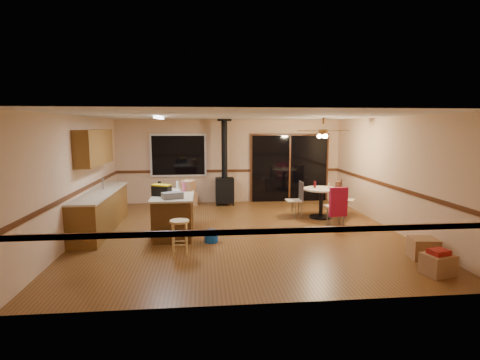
{
  "coord_description": "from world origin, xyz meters",
  "views": [
    {
      "loc": [
        -0.84,
        -8.19,
        2.35
      ],
      "look_at": [
        0.0,
        0.3,
        1.15
      ],
      "focal_mm": 28.0,
      "sensor_mm": 36.0,
      "label": 1
    }
  ],
  "objects": [
    {
      "name": "floor",
      "position": [
        0.0,
        0.0,
        0.0
      ],
      "size": [
        7.0,
        7.0,
        0.0
      ],
      "primitive_type": "plane",
      "color": "brown",
      "rests_on": "ground"
    },
    {
      "name": "ceiling",
      "position": [
        0.0,
        0.0,
        2.6
      ],
      "size": [
        7.0,
        7.0,
        0.0
      ],
      "primitive_type": "plane",
      "rotation": [
        3.14,
        0.0,
        0.0
      ],
      "color": "silver",
      "rests_on": "ground"
    },
    {
      "name": "wall_back",
      "position": [
        0.0,
        3.5,
        1.3
      ],
      "size": [
        7.0,
        0.0,
        7.0
      ],
      "primitive_type": "plane",
      "rotation": [
        1.57,
        0.0,
        0.0
      ],
      "color": "tan",
      "rests_on": "ground"
    },
    {
      "name": "wall_front",
      "position": [
        0.0,
        -3.5,
        1.3
      ],
      "size": [
        7.0,
        0.0,
        7.0
      ],
      "primitive_type": "plane",
      "rotation": [
        -1.57,
        0.0,
        0.0
      ],
      "color": "tan",
      "rests_on": "ground"
    },
    {
      "name": "wall_left",
      "position": [
        -3.5,
        0.0,
        1.3
      ],
      "size": [
        0.0,
        7.0,
        7.0
      ],
      "primitive_type": "plane",
      "rotation": [
        1.57,
        0.0,
        1.57
      ],
      "color": "tan",
      "rests_on": "ground"
    },
    {
      "name": "wall_right",
      "position": [
        3.5,
        0.0,
        1.3
      ],
      "size": [
        0.0,
        7.0,
        7.0
      ],
      "primitive_type": "plane",
      "rotation": [
        1.57,
        0.0,
        -1.57
      ],
      "color": "tan",
      "rests_on": "ground"
    },
    {
      "name": "chair_rail",
      "position": [
        0.0,
        0.0,
        1.0
      ],
      "size": [
        7.0,
        7.0,
        0.08
      ],
      "primitive_type": null,
      "color": "#472411",
      "rests_on": "ground"
    },
    {
      "name": "window",
      "position": [
        -1.6,
        3.45,
        1.5
      ],
      "size": [
        1.72,
        0.1,
        1.32
      ],
      "primitive_type": "cube",
      "color": "black",
      "rests_on": "ground"
    },
    {
      "name": "sliding_door",
      "position": [
        1.9,
        3.45,
        1.05
      ],
      "size": [
        2.52,
        0.1,
        2.1
      ],
      "primitive_type": "cube",
      "color": "black",
      "rests_on": "ground"
    },
    {
      "name": "lower_cabinets",
      "position": [
        -3.2,
        0.5,
        0.43
      ],
      "size": [
        0.6,
        3.0,
        0.86
      ],
      "primitive_type": "cube",
      "color": "brown",
      "rests_on": "ground"
    },
    {
      "name": "countertop",
      "position": [
        -3.2,
        0.5,
        0.88
      ],
      "size": [
        0.64,
        3.04,
        0.04
      ],
      "primitive_type": "cube",
      "color": "#C3B697",
      "rests_on": "lower_cabinets"
    },
    {
      "name": "upper_cabinets",
      "position": [
        -3.33,
        0.7,
        1.9
      ],
      "size": [
        0.35,
        2.0,
        0.8
      ],
      "primitive_type": "cube",
      "color": "brown",
      "rests_on": "ground"
    },
    {
      "name": "kitchen_island",
      "position": [
        -1.5,
        0.0,
        0.45
      ],
      "size": [
        0.88,
        1.68,
        0.9
      ],
      "color": "#4B2E12",
      "rests_on": "ground"
    },
    {
      "name": "wood_stove",
      "position": [
        -0.2,
        3.05,
        0.73
      ],
      "size": [
        0.55,
        0.5,
        2.52
      ],
      "color": "black",
      "rests_on": "ground"
    },
    {
      "name": "ceiling_fan",
      "position": [
        2.22,
        1.15,
        2.21
      ],
      "size": [
        0.24,
        0.24,
        0.55
      ],
      "color": "brown",
      "rests_on": "ceiling"
    },
    {
      "name": "fluorescent_strip",
      "position": [
        -1.8,
        0.3,
        2.56
      ],
      "size": [
        0.1,
        1.2,
        0.04
      ],
      "primitive_type": "cube",
      "color": "white",
      "rests_on": "ceiling"
    },
    {
      "name": "toolbox_grey",
      "position": [
        -1.48,
        -0.51,
        0.96
      ],
      "size": [
        0.47,
        0.37,
        0.13
      ],
      "primitive_type": "cube",
      "rotation": [
        0.0,
        0.0,
        0.39
      ],
      "color": "slate",
      "rests_on": "kitchen_island"
    },
    {
      "name": "toolbox_black",
      "position": [
        -1.73,
        -0.18,
        1.01
      ],
      "size": [
        0.44,
        0.34,
        0.21
      ],
      "primitive_type": "cube",
      "rotation": [
        0.0,
        0.0,
        -0.4
      ],
      "color": "black",
      "rests_on": "kitchen_island"
    },
    {
      "name": "toolbox_yellow_lid",
      "position": [
        -1.73,
        -0.18,
        1.13
      ],
      "size": [
        0.43,
        0.33,
        0.03
      ],
      "primitive_type": "cube",
      "rotation": [
        0.0,
        0.0,
        -0.4
      ],
      "color": "gold",
      "rests_on": "toolbox_black"
    },
    {
      "name": "box_on_island",
      "position": [
        -1.19,
        0.49,
        1.01
      ],
      "size": [
        0.36,
        0.4,
        0.22
      ],
      "primitive_type": "cube",
      "rotation": [
        0.0,
        0.0,
        -0.4
      ],
      "color": "#946842",
      "rests_on": "kitchen_island"
    },
    {
      "name": "bottle_dark",
      "position": [
        -1.82,
        0.16,
        1.03
      ],
      "size": [
        0.09,
        0.09,
        0.26
      ],
      "primitive_type": "cylinder",
      "rotation": [
        0.0,
        0.0,
        -0.26
      ],
      "color": "black",
      "rests_on": "kitchen_island"
    },
    {
      "name": "bottle_pink",
      "position": [
        -1.28,
        0.25,
        1.0
      ],
      "size": [
        0.08,
        0.08,
        0.21
      ],
      "primitive_type": "cylinder",
      "rotation": [
        0.0,
        0.0,
        -0.27
      ],
      "color": "#D84C8C",
      "rests_on": "kitchen_island"
    },
    {
      "name": "bottle_white",
      "position": [
        -1.46,
        0.68,
        0.99
      ],
      "size": [
        0.07,
        0.07,
        0.19
      ],
      "primitive_type": "cylinder",
      "rotation": [
        0.0,
        0.0,
        -0.09
      ],
      "color": "white",
      "rests_on": "kitchen_island"
    },
    {
      "name": "bar_stool",
      "position": [
        -1.29,
        -1.4,
        0.33
      ],
      "size": [
        0.47,
        0.47,
        0.66
      ],
      "primitive_type": "cylinder",
      "rotation": [
        0.0,
        0.0,
        -0.37
      ],
      "color": "tan",
      "rests_on": "floor"
    },
    {
      "name": "blue_bucket",
      "position": [
        -0.7,
        -0.68,
        0.12
      ],
      "size": [
        0.29,
        0.29,
        0.24
      ],
      "primitive_type": "cylinder",
      "rotation": [
        0.0,
        0.0,
        0.02
      ],
      "color": "blue",
      "rests_on": "floor"
    },
    {
      "name": "dining_table",
      "position": [
        2.22,
        1.15,
        0.53
      ],
      "size": [
        0.94,
        0.94,
        0.78
      ],
      "color": "black",
      "rests_on": "ground"
    },
    {
      "name": "glass_red",
      "position": [
        2.07,
        1.25,
        0.87
      ],
      "size": [
        0.08,
        0.08,
        0.18
      ],
      "primitive_type": "cylinder",
      "rotation": [
        0.0,
        0.0,
        -0.2
      ],
      "color": "#590C14",
      "rests_on": "dining_table"
    },
    {
      "name": "glass_cream",
      "position": [
        2.4,
        1.1,
        0.85
      ],
      "size": [
        0.06,
        0.06,
        0.14
      ],
      "primitive_type": "cylinder",
      "rotation": [
        0.0,
        0.0,
        0.0
      ],
      "color": "beige",
      "rests_on": "dining_table"
    },
    {
      "name": "chair_left",
      "position": [
        1.62,
        1.25,
        0.59
      ],
      "size": [
        0.41,
        0.4,
        0.51
      ],
      "color": "#BDAB8C",
      "rests_on": "ground"
    },
    {
      "name": "chair_near",
      "position": [
        2.34,
        0.27,
        0.6
      ],
      "size": [
        0.48,
        0.51,
        0.7
      ],
      "color": "#BDAB8C",
      "rests_on": "ground"
    },
    {
      "name": "chair_right",
      "position": [
        2.76,
        1.3,
        0.6
      ],
      "size": [
        0.61,
        0.6,
        0.7
      ],
      "color": "#BDAB8C",
      "rests_on": "ground"
    },
    {
      "name": "box_under_window",
      "position": [
        -1.33,
        3.1,
        0.21
      ],
      "size": [
        0.6,
        0.52,
        0.42
      ],
      "primitive_type": "cube",
      "rotation": [
        0.0,
        0.0,
        0.21
      ],
      "color": "#946842",
      "rests_on": "floor"
    },
    {
      "name": "box_corner_a",
      "position": [
        2.9,
        -2.77,
        0.17
      ],
      "size": [
        0.52,
        0.47,
        0.34
      ],
      "primitive_type": "cube",
      "rotation": [
        0.0,
        0.0,
        0.25
      ],
      "color": "#946842",
      "rests_on": "floor"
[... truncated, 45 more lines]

